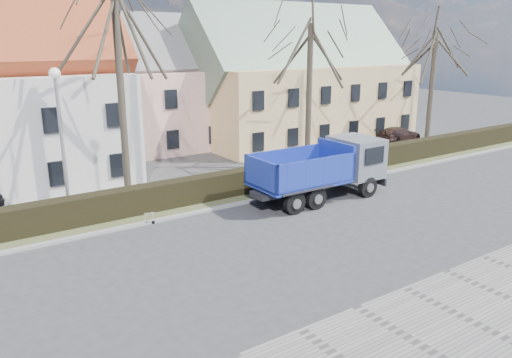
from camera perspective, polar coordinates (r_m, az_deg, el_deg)
ground at (r=20.47m, az=-0.69°, el=-7.53°), size 120.00×120.00×0.00m
sidewalk_near at (r=14.93m, az=18.44°, el=-17.78°), size 80.00×5.00×0.08m
curb_far at (r=24.17m, az=-6.69°, el=-3.77°), size 80.00×0.30×0.12m
grass_strip at (r=25.53m, az=-8.35°, el=-2.78°), size 80.00×3.00×0.10m
hedge at (r=25.18m, az=-8.20°, el=-1.61°), size 60.00×0.90×1.30m
building_pink at (r=38.71m, az=-12.21°, el=9.34°), size 10.80×8.80×8.00m
building_yellow at (r=42.16m, az=4.92°, el=10.47°), size 18.80×10.80×8.50m
tree_1 at (r=25.68m, az=-15.30°, el=11.27°), size 9.20×9.20×12.65m
tree_2 at (r=31.72m, az=6.11°, el=10.98°), size 8.00×8.00×11.00m
tree_3 at (r=40.47m, az=19.51°, el=10.81°), size 7.60×7.60×10.45m
dump_truck at (r=25.73m, az=6.78°, el=0.91°), size 7.76×2.94×3.09m
streetlight at (r=23.72m, az=-21.24°, el=3.51°), size 0.55×0.55×7.00m
cart_frame at (r=22.99m, az=-12.54°, el=-4.43°), size 0.75×0.52×0.62m
parked_car_b at (r=41.82m, az=15.95°, el=4.88°), size 4.55×2.17×1.28m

